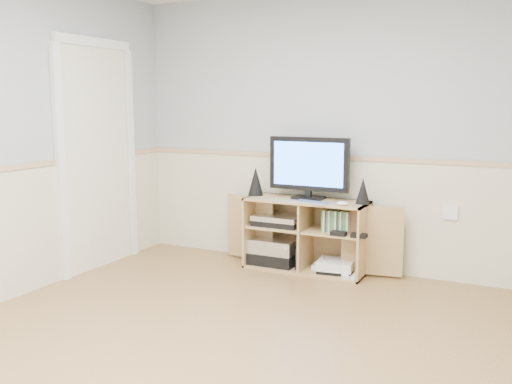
% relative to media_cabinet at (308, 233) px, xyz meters
% --- Properties ---
extents(room, '(4.04, 4.54, 2.54)m').
position_rel_media_cabinet_xyz_m(room, '(0.15, -1.94, 0.88)').
color(room, '#A8854A').
rests_on(room, ground).
extents(media_cabinet, '(1.71, 0.41, 0.65)m').
position_rel_media_cabinet_xyz_m(media_cabinet, '(0.00, 0.00, 0.00)').
color(media_cabinet, tan).
rests_on(media_cabinet, floor).
extents(monitor, '(0.75, 0.18, 0.56)m').
position_rel_media_cabinet_xyz_m(monitor, '(0.00, -0.00, 0.62)').
color(monitor, black).
rests_on(monitor, media_cabinet).
extents(speaker_left, '(0.14, 0.14, 0.27)m').
position_rel_media_cabinet_xyz_m(speaker_left, '(-0.52, -0.03, 0.45)').
color(speaker_left, black).
rests_on(speaker_left, media_cabinet).
extents(speaker_right, '(0.12, 0.12, 0.22)m').
position_rel_media_cabinet_xyz_m(speaker_right, '(0.51, -0.03, 0.43)').
color(speaker_right, black).
rests_on(speaker_right, media_cabinet).
extents(keyboard, '(0.33, 0.19, 0.01)m').
position_rel_media_cabinet_xyz_m(keyboard, '(0.11, -0.19, 0.32)').
color(keyboard, silver).
rests_on(keyboard, media_cabinet).
extents(mouse, '(0.11, 0.09, 0.04)m').
position_rel_media_cabinet_xyz_m(mouse, '(0.38, -0.19, 0.34)').
color(mouse, white).
rests_on(mouse, media_cabinet).
extents(av_components, '(0.52, 0.33, 0.47)m').
position_rel_media_cabinet_xyz_m(av_components, '(-0.30, -0.05, -0.11)').
color(av_components, black).
rests_on(av_components, media_cabinet).
extents(game_consoles, '(0.46, 0.30, 0.11)m').
position_rel_media_cabinet_xyz_m(game_consoles, '(0.28, -0.06, -0.26)').
color(game_consoles, white).
rests_on(game_consoles, media_cabinet).
extents(game_cases, '(0.24, 0.13, 0.19)m').
position_rel_media_cabinet_xyz_m(game_cases, '(0.29, -0.07, 0.15)').
color(game_cases, '#3F8C3F').
rests_on(game_cases, media_cabinet).
extents(wall_outlet, '(0.12, 0.03, 0.12)m').
position_rel_media_cabinet_xyz_m(wall_outlet, '(1.21, 0.17, 0.27)').
color(wall_outlet, white).
rests_on(wall_outlet, wall_back).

